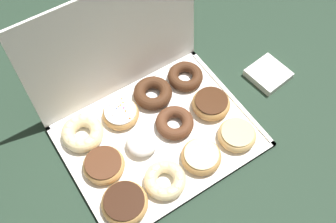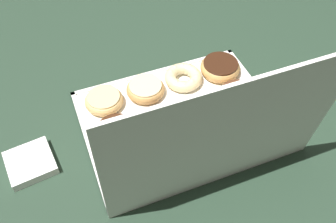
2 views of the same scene
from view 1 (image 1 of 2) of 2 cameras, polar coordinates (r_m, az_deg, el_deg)
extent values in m
plane|color=#233828|center=(1.17, -1.20, -3.76)|extent=(3.00, 3.00, 0.00)
cube|color=white|center=(1.17, -1.20, -3.65)|extent=(0.53, 0.40, 0.01)
cube|color=white|center=(1.10, 4.41, -11.12)|extent=(0.53, 0.01, 0.01)
cube|color=white|center=(1.26, -6.02, 3.01)|extent=(0.53, 0.01, 0.01)
cube|color=white|center=(1.13, -12.42, -9.78)|extent=(0.01, 0.40, 0.01)
cube|color=white|center=(1.25, 8.76, 2.11)|extent=(0.01, 0.40, 0.01)
cube|color=white|center=(1.13, -7.53, 9.17)|extent=(0.53, 0.04, 0.37)
torus|color=tan|center=(1.07, -6.11, -12.69)|extent=(0.12, 0.12, 0.04)
cylinder|color=#381E11|center=(1.05, -6.20, -12.36)|extent=(0.10, 0.10, 0.01)
torus|color=beige|center=(1.09, -0.43, -9.63)|extent=(0.11, 0.11, 0.04)
sphere|color=beige|center=(1.09, 1.31, -8.39)|extent=(0.02, 0.02, 0.02)
sphere|color=beige|center=(1.09, 0.31, -7.67)|extent=(0.02, 0.02, 0.02)
sphere|color=beige|center=(1.09, -0.96, -7.61)|extent=(0.02, 0.02, 0.02)
sphere|color=beige|center=(1.09, -2.04, -8.24)|extent=(0.02, 0.02, 0.02)
sphere|color=beige|center=(1.08, -2.52, -9.33)|extent=(0.02, 0.02, 0.02)
sphere|color=beige|center=(1.07, -2.21, -10.47)|extent=(0.02, 0.02, 0.02)
sphere|color=beige|center=(1.06, -1.20, -11.23)|extent=(0.02, 0.02, 0.02)
sphere|color=beige|center=(1.06, 0.12, -11.30)|extent=(0.02, 0.02, 0.02)
sphere|color=beige|center=(1.07, 1.22, -10.63)|extent=(0.02, 0.02, 0.02)
sphere|color=beige|center=(1.08, 1.66, -9.52)|extent=(0.02, 0.02, 0.02)
torus|color=tan|center=(1.12, 4.68, -6.33)|extent=(0.11, 0.11, 0.03)
cylinder|color=beige|center=(1.10, 4.74, -5.97)|extent=(0.09, 0.09, 0.01)
torus|color=#E5B770|center=(1.16, 9.66, -3.28)|extent=(0.11, 0.11, 0.03)
cylinder|color=#EACC8C|center=(1.15, 9.77, -2.91)|extent=(0.09, 0.09, 0.01)
torus|color=tan|center=(1.12, -8.96, -7.53)|extent=(0.11, 0.11, 0.03)
cylinder|color=#59331E|center=(1.10, -9.07, -7.17)|extent=(0.10, 0.10, 0.01)
ellipsoid|color=white|center=(1.13, -3.72, -4.33)|extent=(0.09, 0.09, 0.04)
torus|color=#59331E|center=(1.17, 0.94, -1.60)|extent=(0.11, 0.11, 0.03)
torus|color=tan|center=(1.20, 6.03, 1.09)|extent=(0.11, 0.11, 0.04)
cylinder|color=#472816|center=(1.19, 6.11, 1.58)|extent=(0.10, 0.10, 0.01)
torus|color=beige|center=(1.17, -11.93, -2.98)|extent=(0.12, 0.12, 0.04)
sphere|color=beige|center=(1.17, -10.25, -1.79)|extent=(0.02, 0.02, 0.02)
sphere|color=beige|center=(1.18, -11.02, -1.15)|extent=(0.02, 0.02, 0.02)
sphere|color=beige|center=(1.18, -12.09, -1.02)|extent=(0.02, 0.02, 0.02)
sphere|color=beige|center=(1.18, -13.14, -1.42)|extent=(0.02, 0.02, 0.02)
sphere|color=beige|center=(1.18, -13.84, -2.23)|extent=(0.02, 0.02, 0.02)
sphere|color=beige|center=(1.17, -13.97, -3.22)|extent=(0.02, 0.02, 0.02)
sphere|color=beige|center=(1.15, -13.49, -4.06)|extent=(0.02, 0.02, 0.02)
sphere|color=beige|center=(1.14, -12.52, -4.49)|extent=(0.02, 0.02, 0.02)
sphere|color=beige|center=(1.14, -11.38, -4.36)|extent=(0.02, 0.02, 0.02)
sphere|color=beige|center=(1.14, -10.44, -3.70)|extent=(0.02, 0.02, 0.02)
sphere|color=beige|center=(1.15, -10.03, -2.74)|extent=(0.02, 0.02, 0.02)
torus|color=tan|center=(1.19, -6.65, -0.33)|extent=(0.11, 0.11, 0.03)
cylinder|color=white|center=(1.18, -6.72, 0.06)|extent=(0.09, 0.09, 0.01)
sphere|color=pink|center=(1.19, -8.22, 0.81)|extent=(0.00, 0.00, 0.00)
sphere|color=yellow|center=(1.19, -6.33, 1.29)|extent=(0.00, 0.00, 0.00)
sphere|color=pink|center=(1.16, -7.02, -1.14)|extent=(0.00, 0.00, 0.00)
sphere|color=blue|center=(1.18, -7.20, 0.47)|extent=(0.00, 0.00, 0.00)
sphere|color=white|center=(1.17, -7.73, -0.44)|extent=(0.01, 0.01, 0.01)
sphere|color=orange|center=(1.16, -5.37, -0.96)|extent=(0.01, 0.01, 0.01)
sphere|color=pink|center=(1.18, -6.25, 0.55)|extent=(0.01, 0.01, 0.01)
sphere|color=orange|center=(1.18, -6.96, 0.69)|extent=(0.00, 0.00, 0.00)
sphere|color=yellow|center=(1.18, -6.69, 0.93)|extent=(0.01, 0.01, 0.01)
sphere|color=orange|center=(1.17, -5.97, 0.09)|extent=(0.01, 0.01, 0.01)
sphere|color=orange|center=(1.20, -6.51, 1.81)|extent=(0.00, 0.00, 0.00)
torus|color=#472816|center=(1.22, -2.15, 2.61)|extent=(0.12, 0.12, 0.04)
torus|color=#472816|center=(1.26, 2.45, 4.96)|extent=(0.11, 0.11, 0.03)
cube|color=white|center=(1.32, 13.98, 5.03)|extent=(0.12, 0.12, 0.02)
camera|label=2|loc=(1.24, -8.64, 47.24)|focal=40.22mm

